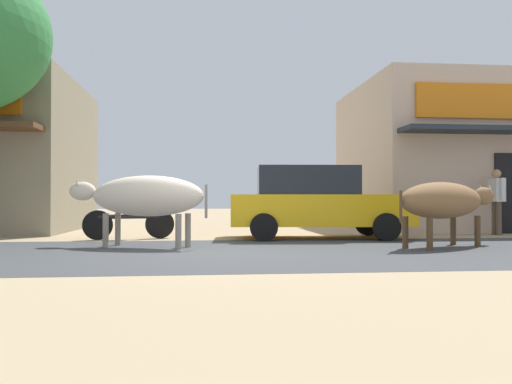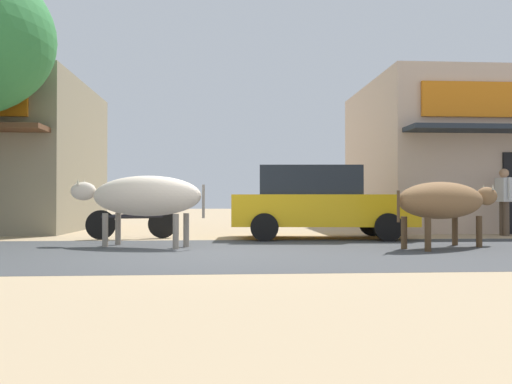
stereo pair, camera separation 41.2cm
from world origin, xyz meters
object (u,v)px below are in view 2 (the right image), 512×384
object	(u,v)px
cow_far_dark	(444,201)
pedestrian_by_shop	(504,196)
cow_near_brown	(143,197)
parked_hatchback_car	(318,202)
parked_motorcycle	(133,218)

from	to	relation	value
cow_far_dark	pedestrian_by_shop	xyz separation A→B (m)	(2.86, 3.08, 0.10)
cow_near_brown	cow_far_dark	xyz separation A→B (m)	(5.57, -0.60, -0.08)
pedestrian_by_shop	cow_far_dark	bearing A→B (deg)	-132.83
parked_hatchback_car	cow_near_brown	size ratio (longest dim) A/B	1.52
parked_hatchback_car	cow_far_dark	distance (m)	3.14
parked_hatchback_car	pedestrian_by_shop	distance (m)	4.78
cow_near_brown	cow_far_dark	distance (m)	5.61
parked_motorcycle	cow_far_dark	bearing A→B (deg)	-23.46
parked_hatchback_car	cow_near_brown	bearing A→B (deg)	-152.59
cow_near_brown	pedestrian_by_shop	xyz separation A→B (m)	(8.43, 2.49, 0.02)
parked_motorcycle	cow_far_dark	distance (m)	6.64
parked_motorcycle	pedestrian_by_shop	distance (m)	8.97
parked_hatchback_car	parked_motorcycle	distance (m)	4.22
cow_near_brown	pedestrian_by_shop	bearing A→B (deg)	16.43
cow_far_dark	pedestrian_by_shop	distance (m)	4.21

